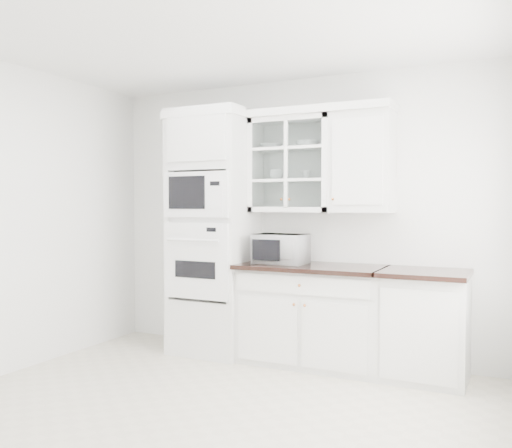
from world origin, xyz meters
The scene contains 13 objects.
ground centered at (0.00, 0.00, 0.01)m, with size 4.00×3.50×0.01m, color beige.
room_shell centered at (0.00, 0.43, 1.78)m, with size 4.00×3.50×2.70m.
oven_column centered at (-0.75, 1.42, 1.20)m, with size 0.76×0.68×2.40m.
base_cabinet_run centered at (0.28, 1.45, 0.46)m, with size 1.32×0.67×0.92m.
extra_base_cabinet centered at (1.28, 1.45, 0.46)m, with size 0.72×0.67×0.92m.
upper_cabinet_glass centered at (0.03, 1.58, 1.85)m, with size 0.80×0.33×0.90m.
upper_cabinet_solid centered at (0.71, 1.58, 1.85)m, with size 0.55×0.33×0.90m, color silver.
crown_molding centered at (-0.07, 1.56, 2.33)m, with size 2.14×0.38×0.07m, color white.
countertop_microwave centered at (-0.02, 1.42, 1.06)m, with size 0.47×0.39×0.28m, color white.
bowl_a centered at (-0.19, 1.57, 2.04)m, with size 0.20×0.20×0.05m, color white.
bowl_b centered at (0.17, 1.60, 2.04)m, with size 0.21×0.21×0.07m, color white.
cup_a centered at (-0.14, 1.59, 1.76)m, with size 0.13×0.13×0.10m, color white.
cup_b centered at (0.16, 1.59, 1.75)m, with size 0.09×0.09×0.08m, color white.
Camera 1 is at (1.98, -3.23, 1.47)m, focal length 38.00 mm.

